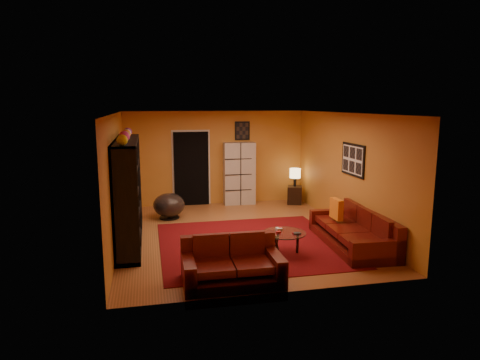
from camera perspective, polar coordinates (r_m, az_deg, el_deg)
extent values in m
plane|color=brown|center=(9.37, -0.23, -7.21)|extent=(6.00, 6.00, 0.00)
plane|color=white|center=(8.95, -0.24, 8.89)|extent=(6.00, 6.00, 0.00)
plane|color=#BC7529|center=(11.99, -3.22, 2.96)|extent=(6.00, 0.00, 6.00)
plane|color=#BC7529|center=(6.23, 5.52, -3.80)|extent=(6.00, 0.00, 6.00)
plane|color=#BC7529|center=(8.90, -16.18, 0.06)|extent=(0.00, 6.00, 6.00)
plane|color=#BC7529|center=(9.89, 14.08, 1.14)|extent=(0.00, 6.00, 6.00)
cube|color=#51090E|center=(8.74, 1.38, -8.47)|extent=(3.60, 3.60, 0.01)
cube|color=black|center=(11.90, -6.50, 1.49)|extent=(0.95, 0.10, 2.04)
cube|color=black|center=(9.58, 14.84, 2.63)|extent=(0.03, 1.00, 0.70)
cube|color=black|center=(12.04, 0.31, 6.59)|extent=(0.42, 0.03, 0.52)
cube|color=black|center=(8.94, -14.66, -1.46)|extent=(0.45, 3.00, 2.10)
imported|color=black|center=(8.90, -14.33, -1.98)|extent=(0.89, 0.12, 0.51)
cube|color=#480C09|center=(8.89, 14.61, -7.44)|extent=(1.13, 2.46, 0.32)
cube|color=#480C09|center=(8.98, 17.05, -5.63)|extent=(0.33, 2.41, 0.85)
cube|color=#480C09|center=(7.89, 17.84, -8.73)|extent=(0.99, 0.24, 0.62)
cube|color=#480C09|center=(9.84, 12.11, -4.73)|extent=(0.99, 0.24, 0.62)
cube|color=#480C09|center=(8.19, 16.32, -6.77)|extent=(0.80, 0.71, 0.12)
cube|color=#480C09|center=(8.79, 14.46, -5.54)|extent=(0.80, 0.71, 0.12)
cube|color=#480C09|center=(9.39, 12.84, -4.45)|extent=(0.80, 0.71, 0.12)
cube|color=#480C09|center=(6.90, -1.05, -12.33)|extent=(1.57, 0.95, 0.32)
cube|color=#480C09|center=(7.15, -1.61, -9.23)|extent=(1.56, 0.20, 0.85)
cube|color=#480C09|center=(6.99, 4.59, -10.73)|extent=(0.19, 0.93, 0.62)
cube|color=#480C09|center=(6.76, -6.91, -11.51)|extent=(0.19, 0.93, 0.62)
cube|color=#480C09|center=(6.80, 1.51, -9.85)|extent=(0.59, 0.72, 0.12)
cube|color=#480C09|center=(6.70, -3.55, -10.18)|extent=(0.59, 0.72, 0.12)
cube|color=orange|center=(9.17, 12.73, -3.78)|extent=(0.12, 0.42, 0.42)
cylinder|color=silver|center=(8.11, 5.91, -7.03)|extent=(0.82, 0.82, 0.02)
cylinder|color=black|center=(8.18, 7.67, -8.42)|extent=(0.05, 0.05, 0.39)
cylinder|color=black|center=(8.38, 5.00, -7.91)|extent=(0.05, 0.05, 0.39)
cylinder|color=black|center=(7.97, 4.97, -8.88)|extent=(0.05, 0.05, 0.39)
cube|color=#B8B3AA|center=(11.97, -0.10, 0.88)|extent=(0.88, 0.41, 1.74)
cylinder|color=black|center=(10.75, -9.40, -4.96)|extent=(0.44, 0.44, 0.03)
cylinder|color=black|center=(10.73, -9.41, -4.55)|extent=(0.06, 0.06, 0.15)
ellipsoid|color=#393333|center=(10.67, -9.45, -3.30)|extent=(0.78, 0.78, 0.58)
cube|color=black|center=(12.19, 7.29, -2.00)|extent=(0.51, 0.51, 0.50)
cylinder|color=black|center=(12.12, 7.33, -0.28)|extent=(0.08, 0.08, 0.24)
cylinder|color=#FFDB8C|center=(12.08, 7.36, 0.91)|extent=(0.30, 0.30, 0.26)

